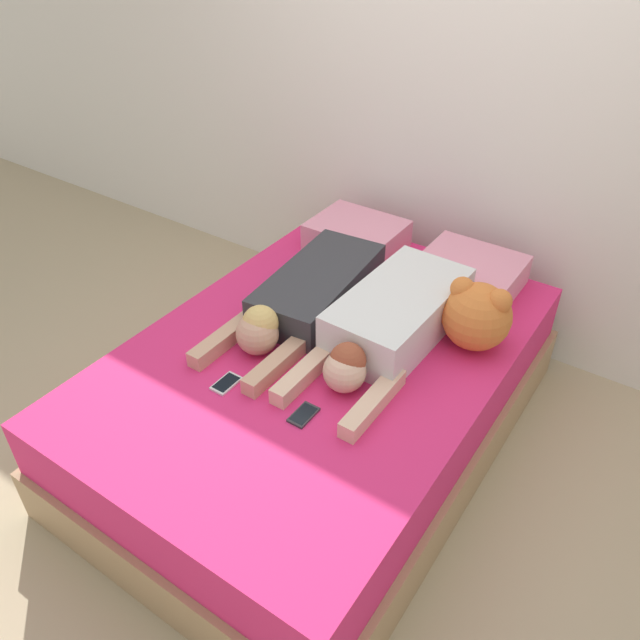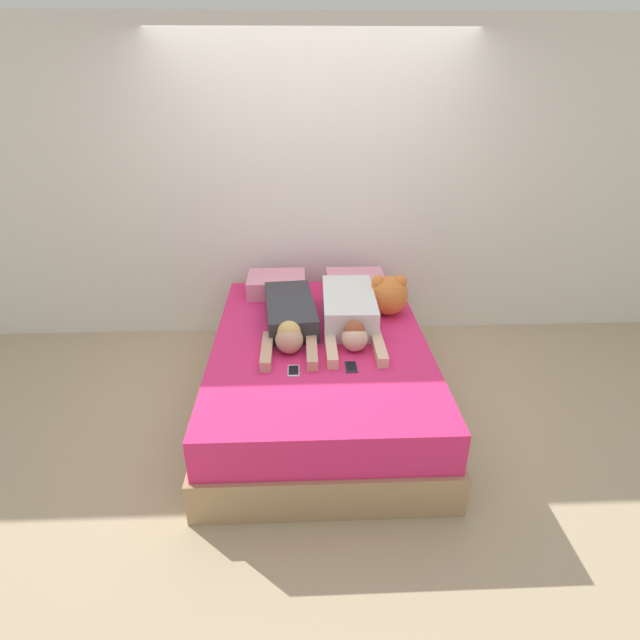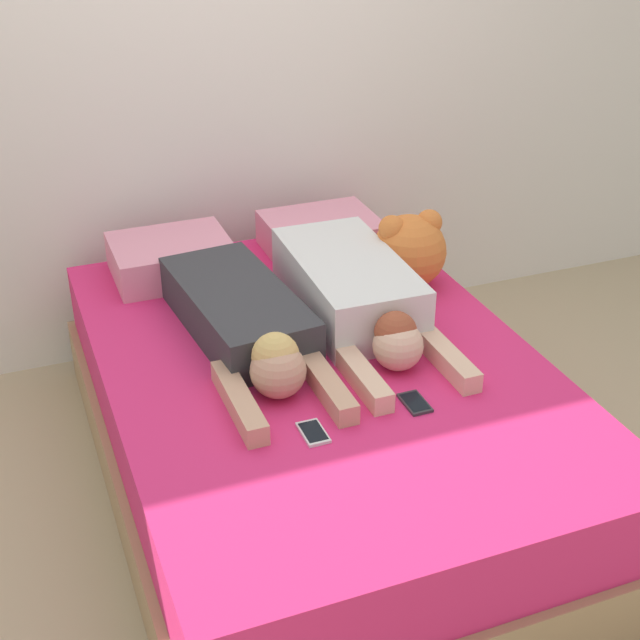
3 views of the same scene
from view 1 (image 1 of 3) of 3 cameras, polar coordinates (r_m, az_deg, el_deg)
The scene contains 10 objects.
ground_plane at distance 3.07m, azimuth -0.00°, elevation -10.42°, with size 12.00×12.00×0.00m, color tan.
wall_back at distance 3.33m, azimuth 12.77°, elevation 19.20°, with size 12.00×0.06×2.60m.
bed at distance 2.88m, azimuth -0.00°, elevation -6.81°, with size 1.52×2.17×0.54m.
pillow_head_left at distance 3.40m, azimuth 3.38°, elevation 7.73°, with size 0.47×0.38×0.15m.
pillow_head_right at distance 3.16m, azimuth 13.61°, elevation 4.31°, with size 0.47×0.38×0.15m.
person_left at distance 2.87m, azimuth -1.41°, elevation 2.09°, with size 0.41×1.10×0.21m.
person_right at distance 2.69m, azimuth 6.41°, elevation -0.20°, with size 0.39×1.05×0.22m.
cell_phone_left at distance 2.55m, azimuth -8.57°, elevation -5.75°, with size 0.07×0.12×0.01m.
cell_phone_right at distance 2.39m, azimuth -1.52°, elevation -8.65°, with size 0.07×0.12×0.01m.
plush_toy at distance 2.71m, azimuth 14.17°, elevation 0.46°, with size 0.29×0.29×0.31m.
Camera 1 is at (1.19, -1.74, 2.24)m, focal length 35.00 mm.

